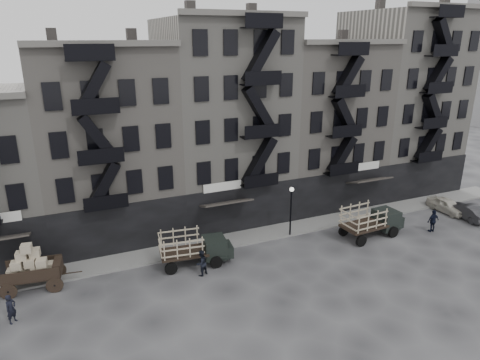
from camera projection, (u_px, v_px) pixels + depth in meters
name	position (u px, v px, depth m)	size (l,w,h in m)	color
ground	(272.00, 257.00, 31.81)	(140.00, 140.00, 0.00)	#38383A
sidewalk	(251.00, 236.00, 35.05)	(55.00, 2.50, 0.15)	slate
building_midwest	(107.00, 143.00, 34.19)	(10.00, 11.35, 16.20)	gray
building_center	(223.00, 121.00, 37.63)	(10.00, 11.35, 18.20)	gray
building_mideast	(318.00, 124.00, 41.71)	(10.00, 11.35, 16.20)	gray
building_east	(400.00, 102.00, 44.98)	(10.00, 11.35, 19.20)	gray
lamp_post	(291.00, 205.00, 34.31)	(0.36, 0.36, 4.28)	black
wagon	(29.00, 263.00, 27.39)	(3.99, 2.50, 3.18)	black
stake_truck_west	(194.00, 246.00, 30.46)	(5.32, 2.65, 2.57)	black
stake_truck_east	(372.00, 219.00, 34.73)	(5.61, 2.59, 2.75)	black
car_east	(447.00, 205.00, 39.84)	(1.56, 3.87, 1.32)	beige
car_far	(467.00, 211.00, 38.50)	(1.43, 4.11, 1.35)	#252527
pedestrian_west	(11.00, 309.00, 24.35)	(0.66, 0.43, 1.80)	black
pedestrian_mid	(201.00, 263.00, 29.20)	(0.91, 0.71, 1.86)	black
policeman	(433.00, 221.00, 35.73)	(1.14, 0.47, 1.95)	black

